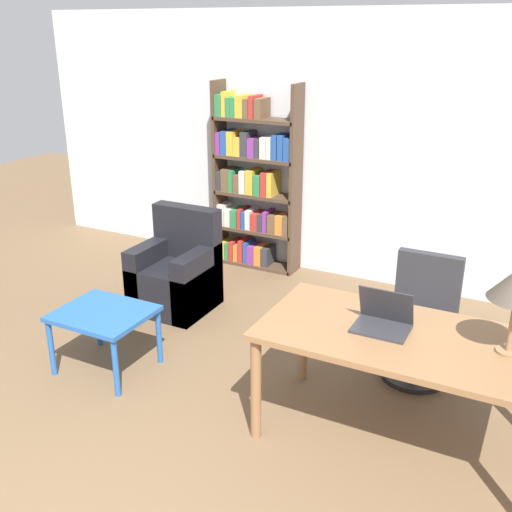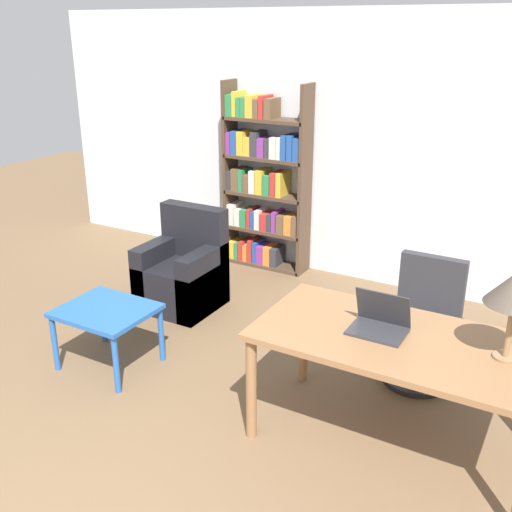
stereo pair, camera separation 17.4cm
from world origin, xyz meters
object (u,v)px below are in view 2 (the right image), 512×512
Objects in this scene: office_chair at (423,325)px; armchair at (183,274)px; desk at (398,351)px; laptop at (379,323)px; side_table_blue at (107,316)px; bookshelf at (263,184)px.

office_chair is 2.32m from armchair.
desk is 5.14× the size of laptop.
office_chair is at bearing 25.65° from side_table_blue.
armchair is (-2.37, 1.00, -0.36)m from desk.
office_chair is 2.41m from side_table_blue.
laptop is 0.92m from office_chair.
bookshelf reaches higher than desk.
armchair reaches higher than desk.
desk is 1.85× the size of armchair.
desk is 1.85× the size of office_chair.
armchair is (-2.23, 0.97, -0.50)m from laptop.
desk is 3.22m from bookshelf.
laptop is at bearing -23.53° from armchair.
armchair is at bearing -96.11° from bookshelf.
armchair reaches higher than office_chair.
office_chair reaches higher than desk.
office_chair is at bearing -3.31° from armchair.
armchair reaches higher than side_table_blue.
laptop reaches higher than desk.
side_table_blue is (-2.23, -0.18, -0.24)m from desk.
desk is 0.87× the size of bookshelf.
armchair is at bearing 96.79° from side_table_blue.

